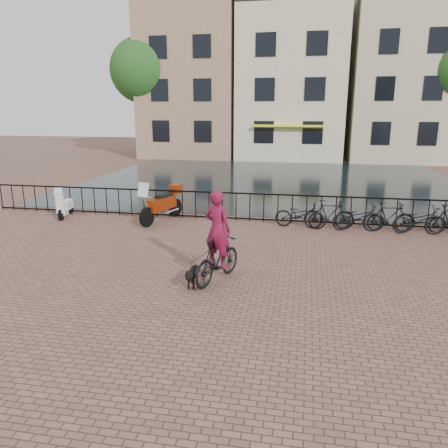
% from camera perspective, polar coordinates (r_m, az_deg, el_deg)
% --- Properties ---
extents(ground, '(100.00, 100.00, 0.00)m').
position_cam_1_polar(ground, '(8.40, -3.89, -13.23)').
color(ground, brown).
rests_on(ground, ground).
extents(canal_water, '(20.00, 20.00, 0.00)m').
position_cam_1_polar(canal_water, '(24.85, 6.15, 5.74)').
color(canal_water, black).
rests_on(canal_water, ground).
extents(railing, '(20.00, 0.05, 1.02)m').
position_cam_1_polar(railing, '(15.66, 3.39, 2.20)').
color(railing, black).
rests_on(railing, ground).
extents(canal_house_left, '(7.50, 9.00, 12.80)m').
position_cam_1_polar(canal_house_left, '(38.40, -3.73, 18.62)').
color(canal_house_left, '#917054').
rests_on(canal_house_left, ground).
extents(canal_house_mid, '(8.00, 9.50, 11.80)m').
position_cam_1_polar(canal_house_mid, '(37.23, 8.91, 17.82)').
color(canal_house_mid, '#C5B595').
rests_on(canal_house_mid, ground).
extents(canal_house_right, '(7.00, 9.00, 13.30)m').
position_cam_1_polar(canal_house_right, '(37.83, 21.80, 18.07)').
color(canal_house_right, '#B7B088').
rests_on(canal_house_right, ground).
extents(tree_far_left, '(5.04, 5.04, 9.27)m').
position_cam_1_polar(tree_far_left, '(36.62, -10.60, 19.10)').
color(tree_far_left, black).
rests_on(tree_far_left, ground).
extents(cyclist, '(1.18, 1.93, 2.55)m').
position_cam_1_polar(cyclist, '(10.07, -0.85, -2.33)').
color(cyclist, black).
rests_on(cyclist, ground).
extents(dog, '(0.27, 0.78, 0.52)m').
position_cam_1_polar(dog, '(10.01, -4.10, -6.79)').
color(dog, black).
rests_on(dog, ground).
extents(motorcycle, '(1.20, 2.25, 1.57)m').
position_cam_1_polar(motorcycle, '(15.68, -8.18, 3.14)').
color(motorcycle, maroon).
rests_on(motorcycle, ground).
extents(scooter, '(0.63, 1.38, 1.23)m').
position_cam_1_polar(scooter, '(17.24, -20.05, 2.88)').
color(scooter, silver).
rests_on(scooter, ground).
extents(parked_bike_0, '(1.78, 0.84, 0.90)m').
position_cam_1_polar(parked_bike_0, '(14.97, 9.94, 1.19)').
color(parked_bike_0, black).
rests_on(parked_bike_0, ground).
extents(parked_bike_1, '(1.70, 0.60, 1.00)m').
position_cam_1_polar(parked_bike_1, '(14.99, 13.58, 1.20)').
color(parked_bike_1, black).
rests_on(parked_bike_1, ground).
extents(parked_bike_2, '(1.78, 0.83, 0.90)m').
position_cam_1_polar(parked_bike_2, '(15.08, 17.17, 0.84)').
color(parked_bike_2, black).
rests_on(parked_bike_2, ground).
extents(parked_bike_3, '(1.70, 0.61, 1.00)m').
position_cam_1_polar(parked_bike_3, '(15.21, 20.73, 0.84)').
color(parked_bike_3, black).
rests_on(parked_bike_3, ground).
extents(parked_bike_4, '(1.79, 0.85, 0.90)m').
position_cam_1_polar(parked_bike_4, '(15.42, 24.19, 0.48)').
color(parked_bike_4, black).
rests_on(parked_bike_4, ground).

